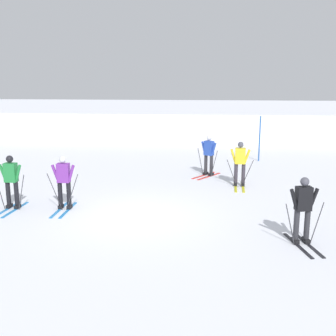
{
  "coord_description": "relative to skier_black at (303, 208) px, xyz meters",
  "views": [
    {
      "loc": [
        1.98,
        -11.87,
        4.14
      ],
      "look_at": [
        0.78,
        2.74,
        0.9
      ],
      "focal_mm": 45.04,
      "sensor_mm": 36.0,
      "label": 1
    }
  ],
  "objects": [
    {
      "name": "skier_yellow",
      "position": [
        -1.08,
        5.52,
        -0.0
      ],
      "size": [
        1.0,
        1.62,
        1.71
      ],
      "color": "gold",
      "rests_on": "ground"
    },
    {
      "name": "skier_green",
      "position": [
        -8.46,
        2.15,
        0.0
      ],
      "size": [
        1.0,
        1.62,
        1.71
      ],
      "color": "#237AC6",
      "rests_on": "ground"
    },
    {
      "name": "far_snow_ridge",
      "position": [
        -4.5,
        20.31,
        -0.03
      ],
      "size": [
        80.0,
        9.26,
        1.77
      ],
      "primitive_type": "cube",
      "color": "white",
      "rests_on": "ground"
    },
    {
      "name": "skier_purple",
      "position": [
        -6.81,
        2.24,
        0.0
      ],
      "size": [
        1.0,
        1.6,
        1.71
      ],
      "color": "#237AC6",
      "rests_on": "ground"
    },
    {
      "name": "trail_marker_pole",
      "position": [
        0.28,
        10.45,
        0.19
      ],
      "size": [
        0.06,
        0.06,
        2.21
      ],
      "primitive_type": "cylinder",
      "color": "#1E56AD",
      "rests_on": "ground"
    },
    {
      "name": "skier_blue",
      "position": [
        -2.24,
        7.16,
        0.0
      ],
      "size": [
        1.23,
        1.52,
        1.71
      ],
      "color": "red",
      "rests_on": "ground"
    },
    {
      "name": "ground_plane",
      "position": [
        -4.5,
        1.68,
        -0.92
      ],
      "size": [
        120.0,
        120.0,
        0.0
      ],
      "primitive_type": "plane",
      "color": "white"
    },
    {
      "name": "skier_black",
      "position": [
        0.0,
        0.0,
        0.0
      ],
      "size": [
        0.98,
        1.64,
        1.71
      ],
      "color": "black",
      "rests_on": "ground"
    }
  ]
}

